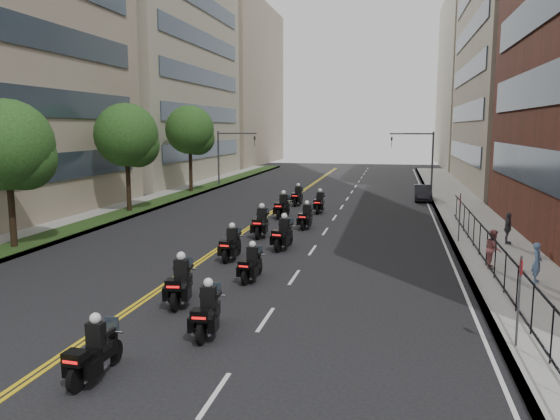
% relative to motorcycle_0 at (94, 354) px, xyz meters
% --- Properties ---
extents(ground, '(160.00, 160.00, 0.00)m').
position_rel_motorcycle_0_xyz_m(ground, '(-0.11, -0.17, -0.64)').
color(ground, black).
rests_on(ground, ground).
extents(sidewalk_right, '(4.00, 90.00, 0.15)m').
position_rel_motorcycle_0_xyz_m(sidewalk_right, '(11.89, 24.83, -0.56)').
color(sidewalk_right, gray).
rests_on(sidewalk_right, ground).
extents(sidewalk_left, '(4.00, 90.00, 0.15)m').
position_rel_motorcycle_0_xyz_m(sidewalk_left, '(-12.11, 24.83, -0.56)').
color(sidewalk_left, gray).
rests_on(sidewalk_left, ground).
extents(grass_strip, '(2.00, 90.00, 0.04)m').
position_rel_motorcycle_0_xyz_m(grass_strip, '(-11.31, 24.83, -0.47)').
color(grass_strip, '#1D3613').
rests_on(grass_strip, sidewalk_left).
extents(building_right_tan, '(15.11, 28.00, 30.00)m').
position_rel_motorcycle_0_xyz_m(building_right_tan, '(21.37, 47.83, 14.36)').
color(building_right_tan, gray).
rests_on(building_right_tan, ground).
extents(building_right_far, '(15.00, 28.00, 26.00)m').
position_rel_motorcycle_0_xyz_m(building_right_far, '(21.39, 77.83, 12.36)').
color(building_right_far, '#A49F84').
rests_on(building_right_far, ground).
extents(building_left_mid, '(16.11, 28.00, 34.00)m').
position_rel_motorcycle_0_xyz_m(building_left_mid, '(-22.09, 47.83, 16.36)').
color(building_left_mid, '#A49F84').
rests_on(building_left_mid, ground).
extents(building_left_far, '(16.00, 28.00, 26.00)m').
position_rel_motorcycle_0_xyz_m(building_left_far, '(-22.11, 77.83, 12.36)').
color(building_left_far, gray).
rests_on(building_left_far, ground).
extents(iron_fence, '(0.05, 28.00, 1.50)m').
position_rel_motorcycle_0_xyz_m(iron_fence, '(10.89, 11.83, 0.27)').
color(iron_fence, black).
rests_on(iron_fence, sidewalk_right).
extents(street_trees, '(4.40, 38.40, 7.98)m').
position_rel_motorcycle_0_xyz_m(street_trees, '(-11.16, 18.44, 4.49)').
color(street_trees, black).
rests_on(street_trees, ground).
extents(traffic_signal_right, '(4.09, 0.20, 5.60)m').
position_rel_motorcycle_0_xyz_m(traffic_signal_right, '(9.43, 41.83, 3.06)').
color(traffic_signal_right, '#3F3F44').
rests_on(traffic_signal_right, ground).
extents(traffic_signal_left, '(4.09, 0.20, 5.60)m').
position_rel_motorcycle_0_xyz_m(traffic_signal_left, '(-9.65, 41.83, 3.06)').
color(traffic_signal_left, '#3F3F44').
rests_on(traffic_signal_left, ground).
extents(motorcycle_0, '(0.54, 2.19, 1.61)m').
position_rel_motorcycle_0_xyz_m(motorcycle_0, '(0.00, 0.00, 0.00)').
color(motorcycle_0, black).
rests_on(motorcycle_0, ground).
extents(motorcycle_1, '(0.60, 2.27, 1.67)m').
position_rel_motorcycle_0_xyz_m(motorcycle_1, '(1.73, 3.25, 0.02)').
color(motorcycle_1, black).
rests_on(motorcycle_1, ground).
extents(motorcycle_2, '(0.74, 2.44, 1.80)m').
position_rel_motorcycle_0_xyz_m(motorcycle_2, '(-0.11, 5.73, 0.08)').
color(motorcycle_2, black).
rests_on(motorcycle_2, ground).
extents(motorcycle_3, '(0.59, 2.13, 1.57)m').
position_rel_motorcycle_0_xyz_m(motorcycle_3, '(1.51, 9.04, -0.02)').
color(motorcycle_3, black).
rests_on(motorcycle_3, ground).
extents(motorcycle_4, '(0.54, 2.30, 1.70)m').
position_rel_motorcycle_0_xyz_m(motorcycle_4, '(-0.27, 12.18, 0.03)').
color(motorcycle_4, black).
rests_on(motorcycle_4, ground).
extents(motorcycle_5, '(0.74, 2.43, 1.80)m').
position_rel_motorcycle_0_xyz_m(motorcycle_5, '(1.62, 14.81, 0.07)').
color(motorcycle_5, black).
rests_on(motorcycle_5, ground).
extents(motorcycle_6, '(0.58, 2.52, 1.86)m').
position_rel_motorcycle_0_xyz_m(motorcycle_6, '(-0.19, 17.58, 0.10)').
color(motorcycle_6, black).
rests_on(motorcycle_6, ground).
extents(motorcycle_7, '(0.63, 2.27, 1.67)m').
position_rel_motorcycle_0_xyz_m(motorcycle_7, '(1.85, 20.58, 0.02)').
color(motorcycle_7, black).
rests_on(motorcycle_7, ground).
extents(motorcycle_8, '(0.71, 2.50, 1.84)m').
position_rel_motorcycle_0_xyz_m(motorcycle_8, '(-0.29, 24.06, 0.09)').
color(motorcycle_8, black).
rests_on(motorcycle_8, ground).
extents(motorcycle_9, '(0.56, 2.33, 1.72)m').
position_rel_motorcycle_0_xyz_m(motorcycle_9, '(1.82, 26.69, 0.04)').
color(motorcycle_9, black).
rests_on(motorcycle_9, ground).
extents(motorcycle_10, '(0.63, 2.34, 1.73)m').
position_rel_motorcycle_0_xyz_m(motorcycle_10, '(-0.34, 30.06, 0.04)').
color(motorcycle_10, black).
rests_on(motorcycle_10, ground).
extents(parked_sedan, '(1.39, 3.89, 1.28)m').
position_rel_motorcycle_0_xyz_m(parked_sedan, '(9.29, 34.92, 0.00)').
color(parked_sedan, black).
rests_on(parked_sedan, ground).
extents(pedestrian_a, '(0.50, 0.63, 1.53)m').
position_rel_motorcycle_0_xyz_m(pedestrian_a, '(12.36, 10.58, 0.28)').
color(pedestrian_a, slate).
rests_on(pedestrian_a, sidewalk_right).
extents(pedestrian_b, '(0.69, 0.85, 1.62)m').
position_rel_motorcycle_0_xyz_m(pedestrian_b, '(11.09, 12.52, 0.32)').
color(pedestrian_b, '#9A5554').
rests_on(pedestrian_b, sidewalk_right).
extents(pedestrian_c, '(0.62, 1.00, 1.60)m').
position_rel_motorcycle_0_xyz_m(pedestrian_c, '(12.64, 17.69, 0.31)').
color(pedestrian_c, '#44434B').
rests_on(pedestrian_c, sidewalk_right).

